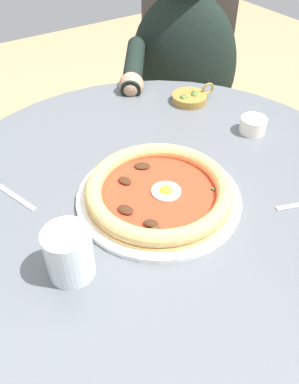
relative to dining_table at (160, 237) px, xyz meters
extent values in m
cube|color=tan|center=(0.00, 0.00, -0.61)|extent=(6.00, 6.00, 0.02)
cylinder|color=#565B60|center=(0.00, 0.00, 0.14)|extent=(0.95, 0.95, 0.03)
cylinder|color=#4E5257|center=(0.00, 0.00, -0.23)|extent=(0.10, 0.10, 0.71)
cylinder|color=#4E5257|center=(0.00, 0.00, -0.59)|extent=(0.43, 0.43, 0.02)
cylinder|color=white|center=(0.03, -0.03, 0.16)|extent=(0.32, 0.32, 0.01)
cylinder|color=tan|center=(0.03, -0.03, 0.17)|extent=(0.29, 0.29, 0.01)
torus|color=tan|center=(0.03, -0.03, 0.18)|extent=(0.29, 0.29, 0.03)
cylinder|color=red|center=(0.03, -0.03, 0.17)|extent=(0.27, 0.27, 0.00)
cylinder|color=white|center=(0.04, -0.02, 0.18)|extent=(0.06, 0.06, 0.00)
ellipsoid|color=yellow|center=(0.04, -0.02, 0.18)|extent=(0.03, 0.03, 0.02)
ellipsoid|color=#3D2314|center=(-0.05, -0.01, 0.18)|extent=(0.04, 0.04, 0.01)
ellipsoid|color=#3D2314|center=(0.04, -0.11, 0.18)|extent=(0.04, 0.03, 0.01)
ellipsoid|color=#3D2314|center=(0.10, -0.09, 0.18)|extent=(0.03, 0.03, 0.01)
ellipsoid|color=#3D2314|center=(-0.03, -0.07, 0.18)|extent=(0.03, 0.03, 0.01)
ellipsoid|color=#4C2D19|center=(0.11, -0.09, 0.18)|extent=(0.03, 0.03, 0.01)
ellipsoid|color=#2D6B28|center=(0.11, -0.08, 0.18)|extent=(0.01, 0.01, 0.00)
ellipsoid|color=#2D6B28|center=(0.02, -0.01, 0.18)|extent=(0.01, 0.01, 0.00)
ellipsoid|color=#2D6B28|center=(0.08, 0.06, 0.18)|extent=(0.01, 0.01, 0.00)
cylinder|color=silver|center=(0.10, -0.24, 0.20)|extent=(0.08, 0.08, 0.09)
cylinder|color=silver|center=(0.10, -0.24, 0.17)|extent=(0.07, 0.07, 0.02)
cube|color=silver|center=(-0.13, -0.26, 0.16)|extent=(0.11, 0.05, 0.00)
cylinder|color=white|center=(-0.04, 0.30, 0.18)|extent=(0.06, 0.06, 0.04)
cylinder|color=olive|center=(-0.04, 0.30, 0.18)|extent=(0.05, 0.05, 0.01)
cylinder|color=olive|center=(-0.24, 0.26, 0.17)|extent=(0.09, 0.09, 0.02)
torus|color=olive|center=(-0.23, 0.32, 0.18)|extent=(0.01, 0.03, 0.03)
ellipsoid|color=#516B2D|center=(-0.24, 0.27, 0.18)|extent=(0.02, 0.02, 0.02)
ellipsoid|color=#516B2D|center=(-0.25, 0.28, 0.18)|extent=(0.02, 0.02, 0.02)
ellipsoid|color=#516B2D|center=(-0.24, 0.24, 0.18)|extent=(0.02, 0.02, 0.02)
ellipsoid|color=#516B2D|center=(-0.24, 0.24, 0.18)|extent=(0.02, 0.02, 0.02)
cube|color=#282833|center=(-0.53, 0.46, -0.38)|extent=(0.43, 0.44, 0.45)
ellipsoid|color=black|center=(-0.53, 0.46, 0.10)|extent=(0.40, 0.42, 0.50)
cylinder|color=black|center=(-0.46, 0.22, 0.19)|extent=(0.25, 0.20, 0.08)
sphere|color=tan|center=(-0.38, 0.16, 0.18)|extent=(0.07, 0.07, 0.07)
cube|color=#504A45|center=(-0.57, 0.49, -0.13)|extent=(0.55, 0.55, 0.02)
cube|color=#504A45|center=(-0.71, 0.61, 0.11)|extent=(0.25, 0.28, 0.44)
cylinder|color=#4C4742|center=(-0.55, 0.24, -0.37)|extent=(0.02, 0.02, 0.47)
cylinder|color=#4C4742|center=(-0.32, 0.51, -0.37)|extent=(0.02, 0.02, 0.47)
cylinder|color=#4C4742|center=(-0.82, 0.47, -0.37)|extent=(0.02, 0.02, 0.47)
cylinder|color=#4C4742|center=(-0.59, 0.74, -0.37)|extent=(0.02, 0.02, 0.47)
camera|label=1|loc=(0.50, -0.35, 0.68)|focal=36.93mm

